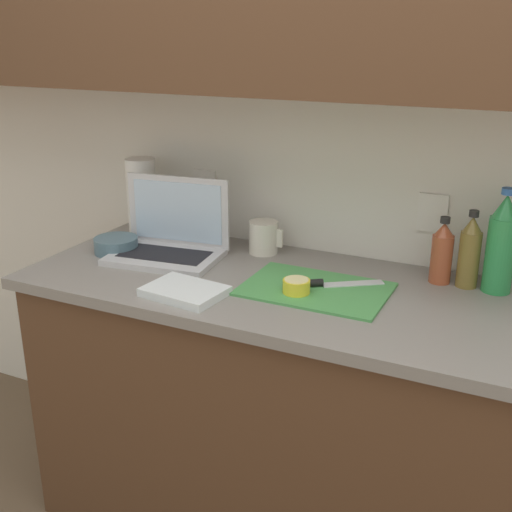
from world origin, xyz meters
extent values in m
cube|color=white|center=(0.00, 0.36, 1.30)|extent=(5.20, 0.06, 2.60)
cube|color=white|center=(-0.73, 0.33, 1.07)|extent=(0.09, 0.01, 0.12)
cube|color=white|center=(0.08, 0.33, 1.07)|extent=(0.09, 0.01, 0.12)
cube|color=brown|center=(0.00, 0.00, 0.43)|extent=(2.08, 0.62, 0.85)
cube|color=gray|center=(0.00, 0.00, 0.87)|extent=(2.14, 0.66, 0.03)
cube|color=silver|center=(-0.71, 0.02, 0.90)|extent=(0.38, 0.28, 0.02)
cube|color=black|center=(-0.71, 0.02, 0.91)|extent=(0.30, 0.17, 0.00)
cube|color=silver|center=(-0.72, 0.14, 1.02)|extent=(0.36, 0.05, 0.24)
cube|color=silver|center=(-0.72, 0.13, 1.02)|extent=(0.32, 0.04, 0.20)
cube|color=#4C9E51|center=(-0.17, -0.01, 0.89)|extent=(0.42, 0.29, 0.01)
cube|color=silver|center=(-0.08, 0.07, 0.90)|extent=(0.17, 0.13, 0.00)
cylinder|color=black|center=(-0.20, -0.01, 0.91)|extent=(0.10, 0.08, 0.02)
cylinder|color=yellow|center=(-0.21, -0.06, 0.91)|extent=(0.08, 0.08, 0.04)
cylinder|color=#F4EAA3|center=(-0.21, -0.06, 0.93)|extent=(0.07, 0.07, 0.00)
cylinder|color=#2D934C|center=(0.30, 0.22, 1.00)|extent=(0.08, 0.08, 0.22)
cone|color=#2D934C|center=(0.30, 0.22, 1.14)|extent=(0.07, 0.07, 0.07)
cylinder|color=#3366B2|center=(0.30, 0.22, 1.18)|extent=(0.04, 0.04, 0.02)
cylinder|color=olive|center=(0.22, 0.22, 0.97)|extent=(0.06, 0.06, 0.17)
cone|color=olive|center=(0.22, 0.22, 1.08)|extent=(0.06, 0.06, 0.05)
cylinder|color=black|center=(0.22, 0.22, 1.11)|extent=(0.03, 0.03, 0.02)
cylinder|color=#A34C2D|center=(0.14, 0.22, 0.96)|extent=(0.06, 0.06, 0.15)
cone|color=#A34C2D|center=(0.14, 0.22, 1.05)|extent=(0.06, 0.06, 0.04)
cylinder|color=black|center=(0.14, 0.22, 1.08)|extent=(0.03, 0.03, 0.02)
cylinder|color=silver|center=(-0.45, 0.23, 0.94)|extent=(0.10, 0.10, 0.11)
cube|color=silver|center=(-0.39, 0.23, 0.95)|extent=(0.02, 0.01, 0.06)
cylinder|color=slate|center=(-0.90, 0.02, 0.91)|extent=(0.15, 0.15, 0.05)
cylinder|color=white|center=(-0.94, 0.23, 1.03)|extent=(0.11, 0.11, 0.28)
cube|color=white|center=(-0.49, -0.20, 0.90)|extent=(0.24, 0.18, 0.02)
camera|label=1|loc=(0.42, -1.63, 1.61)|focal=45.00mm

